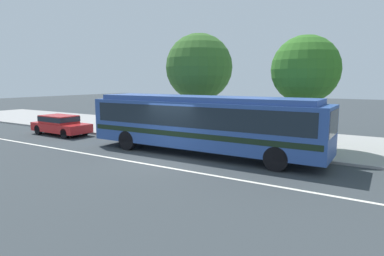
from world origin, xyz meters
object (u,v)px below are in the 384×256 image
Objects in this scene: pedestrian_waiting_near_sign at (168,122)px; street_tree_near_stop at (199,67)px; bus_stop_sign at (284,118)px; sedan_behind_bus at (60,124)px; street_tree_mid_block at (305,70)px; transit_bus at (202,121)px.

street_tree_near_stop reaches higher than pedestrian_waiting_near_sign.
sedan_behind_bus is at bearing -172.75° from bus_stop_sign.
bus_stop_sign is (14.28, 1.82, 1.06)m from sedan_behind_bus.
street_tree_near_stop is (-6.13, 2.44, 2.60)m from bus_stop_sign.
bus_stop_sign is at bearing -1.16° from pedestrian_waiting_near_sign.
street_tree_mid_block is at bearing -6.45° from street_tree_near_stop.
street_tree_near_stop is at bearing 27.59° from sedan_behind_bus.
street_tree_near_stop reaches higher than transit_bus.
street_tree_near_stop reaches higher than sedan_behind_bus.
transit_bus reaches higher than pedestrian_waiting_near_sign.
street_tree_mid_block is at bearing 11.87° from pedestrian_waiting_near_sign.
pedestrian_waiting_near_sign is 8.10m from street_tree_mid_block.
transit_bus reaches higher than bus_stop_sign.
transit_bus is 1.87× the size of street_tree_near_stop.
street_tree_mid_block is (14.79, 3.51, 3.37)m from sedan_behind_bus.
transit_bus is 2.08× the size of street_tree_mid_block.
street_tree_near_stop is at bearing 72.40° from pedestrian_waiting_near_sign.
pedestrian_waiting_near_sign is 4.05m from street_tree_near_stop.
pedestrian_waiting_near_sign is (-3.47, 2.05, -0.51)m from transit_bus.
bus_stop_sign is (6.86, -0.14, 0.65)m from pedestrian_waiting_near_sign.
pedestrian_waiting_near_sign is (7.42, 1.96, 0.41)m from sedan_behind_bus.
street_tree_mid_block is (6.65, -0.75, -0.28)m from street_tree_near_stop.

